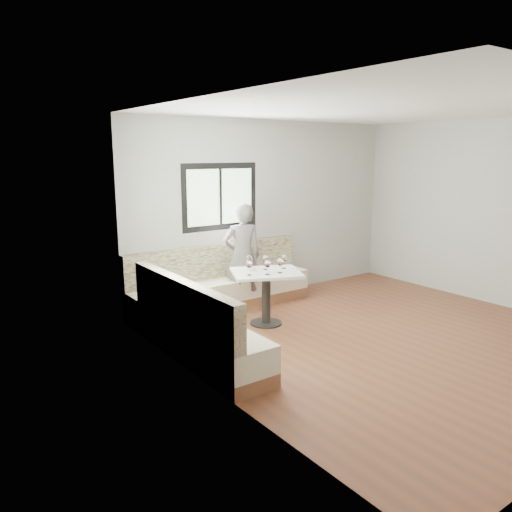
{
  "coord_description": "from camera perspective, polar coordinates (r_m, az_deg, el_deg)",
  "views": [
    {
      "loc": [
        -4.84,
        -3.88,
        2.31
      ],
      "look_at": [
        -1.02,
        1.41,
        0.94
      ],
      "focal_mm": 35.0,
      "sensor_mm": 36.0,
      "label": 1
    }
  ],
  "objects": [
    {
      "name": "wine_glass_f",
      "position": [
        6.78,
        -0.75,
        -0.38
      ],
      "size": [
        0.09,
        0.09,
        0.2
      ],
      "color": "white",
      "rests_on": "table"
    },
    {
      "name": "olive_ramekin",
      "position": [
        6.76,
        -0.65,
        -1.43
      ],
      "size": [
        0.11,
        0.11,
        0.05
      ],
      "color": "white",
      "rests_on": "table"
    },
    {
      "name": "banquette",
      "position": [
        6.69,
        -5.09,
        -5.4
      ],
      "size": [
        2.9,
        2.8,
        0.95
      ],
      "color": "brown",
      "rests_on": "ground"
    },
    {
      "name": "wine_glass_c",
      "position": [
        6.59,
        2.78,
        -0.77
      ],
      "size": [
        0.09,
        0.09,
        0.2
      ],
      "color": "white",
      "rests_on": "table"
    },
    {
      "name": "wine_glass_b",
      "position": [
        6.49,
        1.33,
        -0.95
      ],
      "size": [
        0.09,
        0.09,
        0.2
      ],
      "color": "white",
      "rests_on": "table"
    },
    {
      "name": "wine_glass_a",
      "position": [
        6.46,
        -0.79,
        -1.0
      ],
      "size": [
        0.09,
        0.09,
        0.2
      ],
      "color": "white",
      "rests_on": "table"
    },
    {
      "name": "table",
      "position": [
        6.74,
        1.17,
        -3.3
      ],
      "size": [
        1.1,
        1.01,
        0.74
      ],
      "rotation": [
        0.0,
        0.0,
        -0.43
      ],
      "color": "black",
      "rests_on": "ground"
    },
    {
      "name": "room",
      "position": [
        6.26,
        14.3,
        3.22
      ],
      "size": [
        5.01,
        5.01,
        2.81
      ],
      "color": "brown",
      "rests_on": "ground"
    },
    {
      "name": "wine_glass_e",
      "position": [
        6.84,
        3.2,
        -0.29
      ],
      "size": [
        0.09,
        0.09,
        0.2
      ],
      "color": "white",
      "rests_on": "table"
    },
    {
      "name": "wine_glass_d",
      "position": [
        6.76,
        1.08,
        -0.42
      ],
      "size": [
        0.09,
        0.09,
        0.2
      ],
      "color": "white",
      "rests_on": "table"
    },
    {
      "name": "person",
      "position": [
        7.37,
        -1.58,
        -0.05
      ],
      "size": [
        0.67,
        0.54,
        1.59
      ],
      "primitive_type": "imported",
      "rotation": [
        0.0,
        0.0,
        2.82
      ],
      "color": "#5F5758",
      "rests_on": "ground"
    }
  ]
}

